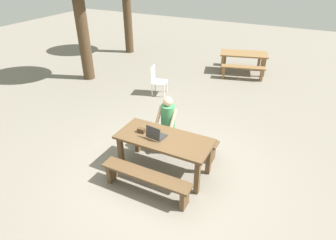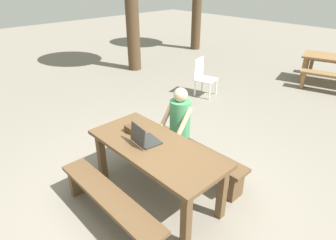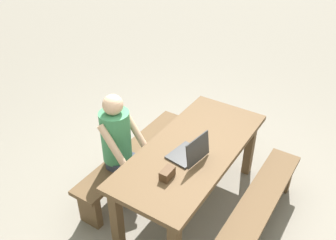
# 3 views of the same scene
# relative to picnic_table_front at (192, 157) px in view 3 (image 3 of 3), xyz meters

# --- Properties ---
(ground_plane) EXTENTS (30.00, 30.00, 0.00)m
(ground_plane) POSITION_rel_picnic_table_front_xyz_m (0.00, 0.00, -0.66)
(ground_plane) COLOR gray
(picnic_table_front) EXTENTS (1.83, 0.81, 0.77)m
(picnic_table_front) POSITION_rel_picnic_table_front_xyz_m (0.00, 0.00, 0.00)
(picnic_table_front) COLOR brown
(picnic_table_front) RESTS_ON ground
(bench_near) EXTENTS (1.71, 0.30, 0.44)m
(bench_near) POSITION_rel_picnic_table_front_xyz_m (0.00, -0.71, -0.33)
(bench_near) COLOR brown
(bench_near) RESTS_ON ground
(bench_far) EXTENTS (1.71, 0.30, 0.44)m
(bench_far) POSITION_rel_picnic_table_front_xyz_m (0.00, 0.71, -0.33)
(bench_far) COLOR brown
(bench_far) RESTS_ON ground
(laptop) EXTENTS (0.35, 0.32, 0.26)m
(laptop) POSITION_rel_picnic_table_front_xyz_m (-0.15, -0.06, 0.18)
(laptop) COLOR #2D2D2D
(laptop) RESTS_ON picnic_table_front
(small_pouch) EXTENTS (0.15, 0.08, 0.09)m
(small_pouch) POSITION_rel_picnic_table_front_xyz_m (-0.48, -0.03, 0.16)
(small_pouch) COLOR #4C331E
(small_pouch) RESTS_ON picnic_table_front
(person_seated) EXTENTS (0.41, 0.41, 1.26)m
(person_seated) POSITION_rel_picnic_table_front_xyz_m (-0.28, 0.68, 0.08)
(person_seated) COLOR #333847
(person_seated) RESTS_ON ground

